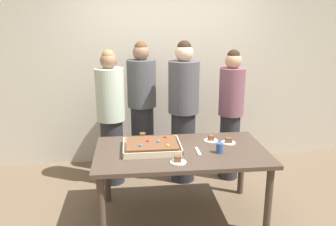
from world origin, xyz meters
TOP-DOWN VIEW (x-y plane):
  - ground_plane at (0.00, 0.00)m, footprint 12.00×12.00m
  - interior_back_panel at (0.00, 1.60)m, footprint 8.00×0.12m
  - party_table at (0.00, 0.00)m, footprint 1.72×0.97m
  - sheet_cake at (-0.29, 0.05)m, footprint 0.58×0.47m
  - plated_slice_near_left at (0.53, 0.14)m, footprint 0.15×0.15m
  - plated_slice_near_right at (0.36, 0.23)m, footprint 0.15×0.15m
  - plated_slice_far_left at (-0.07, -0.30)m, footprint 0.15×0.15m
  - plated_slice_far_right at (-0.37, 0.37)m, footprint 0.15×0.15m
  - drink_cup_nearest at (0.37, -0.11)m, footprint 0.07×0.07m
  - cake_server_utensil at (0.16, -0.05)m, footprint 0.03×0.20m
  - person_serving_front at (0.75, 0.85)m, footprint 0.31×0.31m
  - person_green_shirt_behind at (-0.35, 1.15)m, footprint 0.37×0.37m
  - person_striped_tie_right at (-0.73, 0.87)m, footprint 0.34×0.34m
  - person_far_right_suit at (0.15, 0.85)m, footprint 0.38×0.38m

SIDE VIEW (x-z plane):
  - ground_plane at x=0.00m, z-range 0.00..0.00m
  - party_table at x=0.00m, z-range 0.29..1.03m
  - cake_server_utensil at x=0.16m, z-range 0.74..0.75m
  - plated_slice_near_left at x=0.53m, z-range 0.73..0.79m
  - plated_slice_near_right at x=0.36m, z-range 0.73..0.79m
  - plated_slice_far_left at x=-0.07m, z-range 0.73..0.80m
  - plated_slice_far_right at x=-0.37m, z-range 0.73..0.80m
  - sheet_cake at x=-0.29m, z-range 0.73..0.83m
  - drink_cup_nearest at x=0.37m, z-range 0.74..0.84m
  - person_striped_tie_right at x=-0.73m, z-range 0.03..1.70m
  - person_serving_front at x=0.75m, z-range 0.04..1.70m
  - person_green_shirt_behind at x=-0.35m, z-range 0.03..1.77m
  - person_far_right_suit at x=0.15m, z-range 0.03..1.80m
  - interior_back_panel at x=0.00m, z-range 0.00..3.00m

